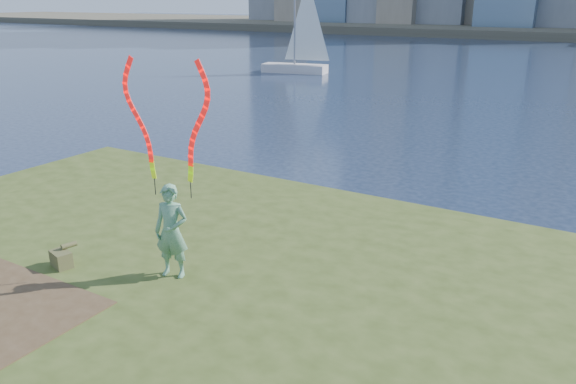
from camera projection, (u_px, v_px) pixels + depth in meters
The scene contains 5 objects.
ground at pixel (215, 309), 10.27m from camera, with size 320.00×320.00×0.00m, color #17233A.
grassy_knoll at pixel (118, 359), 8.30m from camera, with size 20.00×18.00×0.80m.
woman_with_ribbons at pixel (170, 199), 9.39m from camera, with size 2.00×0.66×4.04m.
canvas_bag at pixel (62, 258), 10.10m from camera, with size 0.47×0.53×0.39m.
sailboat at pixel (298, 55), 42.22m from camera, with size 5.26×2.45×7.89m.
Camera 1 is at (5.79, -7.03, 5.39)m, focal length 35.00 mm.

